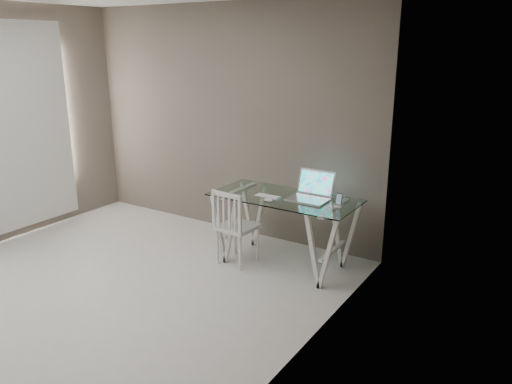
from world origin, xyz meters
TOP-DOWN VIEW (x-y plane):
  - room at (-0.06, 0.02)m, footprint 4.50×4.52m
  - desk at (1.14, 1.65)m, footprint 1.50×0.70m
  - chair at (0.69, 1.38)m, footprint 0.39×0.39m
  - laptop at (1.39, 1.75)m, footprint 0.39×0.36m
  - keyboard at (0.99, 1.57)m, footprint 0.27×0.12m
  - mouse at (1.08, 1.43)m, footprint 0.10×0.06m
  - phone_dock at (1.73, 1.65)m, footprint 0.07×0.07m

SIDE VIEW (x-z plane):
  - desk at x=1.14m, z-range 0.01..0.76m
  - chair at x=0.69m, z-range 0.04..0.86m
  - keyboard at x=0.99m, z-range 0.75..0.75m
  - mouse at x=1.08m, z-range 0.75..0.78m
  - phone_dock at x=1.73m, z-range 0.72..0.85m
  - laptop at x=1.39m, z-range 0.68..0.94m
  - room at x=-0.06m, z-range 0.36..3.07m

